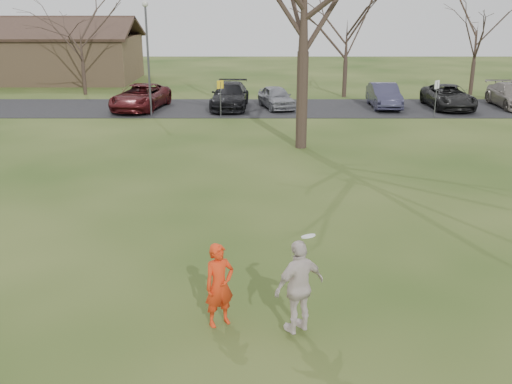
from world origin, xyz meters
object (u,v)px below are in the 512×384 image
at_px(car_3, 230,96).
at_px(catching_play, 299,286).
at_px(car_4, 276,97).
at_px(car_7, 512,95).
at_px(car_2, 140,97).
at_px(car_5, 384,96).
at_px(player_defender, 219,285).
at_px(car_6, 448,97).
at_px(building, 11,57).
at_px(lamp_post, 147,45).

distance_m(car_3, catching_play, 25.48).
relative_size(car_4, car_7, 0.79).
bearing_deg(car_4, car_2, 168.34).
relative_size(car_5, catching_play, 2.15).
bearing_deg(car_2, catching_play, -63.44).
relative_size(player_defender, car_4, 0.45).
relative_size(car_6, building, 0.24).
height_order(car_2, car_3, car_3).
xyz_separation_m(player_defender, car_3, (-0.88, 24.94, -0.08)).
relative_size(catching_play, lamp_post, 0.32).
xyz_separation_m(car_3, car_5, (9.39, 0.20, -0.03)).
bearing_deg(car_4, car_5, -12.67).
distance_m(car_4, car_7, 14.46).
bearing_deg(car_7, catching_play, -119.39).
relative_size(car_5, building, 0.21).
xyz_separation_m(car_6, catching_play, (-10.80, -25.33, 0.33)).
relative_size(car_7, catching_play, 2.41).
bearing_deg(car_6, lamp_post, -172.43).
bearing_deg(lamp_post, building, 132.09).
distance_m(car_7, building, 37.88).
distance_m(car_6, car_7, 4.04).
bearing_deg(car_6, car_3, 179.76).
bearing_deg(car_6, car_5, 176.34).
bearing_deg(player_defender, car_7, 25.99).
height_order(catching_play, lamp_post, lamp_post).
xyz_separation_m(car_4, car_6, (10.43, -0.02, 0.04)).
distance_m(car_5, building, 30.65).
height_order(car_6, lamp_post, lamp_post).
bearing_deg(car_6, car_7, 5.43).
bearing_deg(lamp_post, car_3, 28.68).
height_order(car_2, catching_play, catching_play).
distance_m(car_2, catching_play, 26.11).
height_order(catching_play, building, building).
bearing_deg(car_3, car_6, 2.17).
height_order(car_6, building, building).
bearing_deg(building, player_defender, -63.13).
height_order(car_5, car_6, car_5).
distance_m(car_6, catching_play, 27.54).
bearing_deg(car_4, player_defender, -109.05).
distance_m(car_3, car_6, 13.24).
height_order(car_3, building, building).
distance_m(car_4, lamp_post, 8.26).
distance_m(player_defender, car_2, 25.28).
relative_size(car_2, car_5, 1.22).
distance_m(player_defender, car_6, 27.80).
distance_m(player_defender, car_4, 24.99).
bearing_deg(car_6, player_defender, -116.48).
height_order(car_7, catching_play, catching_play).
xyz_separation_m(car_2, car_6, (18.59, 0.41, -0.04)).
bearing_deg(player_defender, car_5, 40.22).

